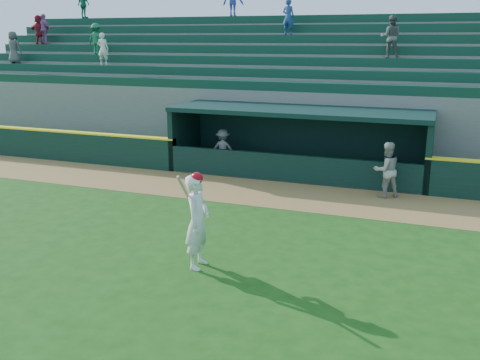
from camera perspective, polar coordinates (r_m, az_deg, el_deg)
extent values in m
plane|color=#184411|center=(13.15, -2.46, -7.17)|extent=(120.00, 120.00, 0.00)
cube|color=olive|center=(17.52, 3.78, -1.49)|extent=(40.00, 3.00, 0.01)
cube|color=black|center=(24.99, -23.00, 3.73)|extent=(15.50, 0.30, 1.20)
cube|color=yellow|center=(24.89, -23.14, 5.15)|extent=(15.50, 0.32, 0.06)
imported|color=#9B9B96|center=(17.55, 15.33, 1.04)|extent=(1.10, 1.04, 1.78)
imported|color=#989893|center=(20.84, -1.82, 3.34)|extent=(1.07, 0.73, 1.52)
cube|color=#63635E|center=(20.12, 6.09, 0.67)|extent=(9.00, 2.60, 0.04)
cube|color=black|center=(21.45, -5.83, 4.66)|extent=(0.20, 2.60, 2.30)
cube|color=black|center=(19.29, 19.54, 2.71)|extent=(0.20, 2.60, 2.30)
cube|color=black|center=(21.11, 7.07, 4.46)|extent=(9.40, 0.20, 2.30)
cube|color=black|center=(19.67, 6.28, 7.35)|extent=(9.40, 2.80, 0.16)
cube|color=black|center=(18.86, 5.20, 1.23)|extent=(9.00, 0.16, 1.00)
cube|color=brown|center=(20.82, 6.67, 1.80)|extent=(8.40, 0.45, 0.10)
cube|color=slate|center=(21.56, 7.43, 5.49)|extent=(34.00, 0.85, 2.91)
cube|color=#0F3828|center=(21.24, 7.50, 9.80)|extent=(34.00, 0.60, 0.36)
cube|color=slate|center=(22.35, 7.95, 6.39)|extent=(34.00, 0.85, 3.36)
cube|color=#0F3828|center=(22.03, 8.06, 11.13)|extent=(34.00, 0.60, 0.36)
cube|color=slate|center=(23.14, 8.44, 7.22)|extent=(34.00, 0.85, 3.81)
cube|color=#0F3828|center=(22.84, 8.58, 12.38)|extent=(34.00, 0.60, 0.36)
cube|color=slate|center=(23.94, 8.90, 8.00)|extent=(34.00, 0.85, 4.26)
cube|color=#0F3828|center=(23.66, 9.07, 13.53)|extent=(34.00, 0.60, 0.36)
cube|color=slate|center=(24.74, 9.33, 8.73)|extent=(34.00, 0.85, 4.71)
cube|color=#0F3828|center=(24.48, 9.53, 14.61)|extent=(34.00, 0.60, 0.36)
cube|color=slate|center=(25.55, 9.74, 9.41)|extent=(34.00, 0.85, 5.16)
cube|color=#0F3828|center=(25.32, 9.97, 15.61)|extent=(34.00, 0.60, 0.36)
cube|color=slate|center=(26.36, 10.12, 10.05)|extent=(34.00, 0.85, 5.61)
cube|color=#0F3828|center=(26.17, 10.38, 16.55)|extent=(34.00, 0.60, 0.36)
cube|color=slate|center=(26.92, 10.35, 10.14)|extent=(34.50, 0.30, 5.61)
imported|color=maroon|center=(30.44, -20.62, 14.79)|extent=(1.37, 0.46, 1.47)
imported|color=navy|center=(24.96, 5.18, 16.93)|extent=(0.62, 0.47, 1.54)
imported|color=#505050|center=(22.43, 15.78, 14.48)|extent=(0.84, 0.68, 1.62)
imported|color=#16653F|center=(27.29, -15.07, 14.33)|extent=(0.99, 0.64, 1.44)
imported|color=#A05D9F|center=(30.24, -20.15, 14.87)|extent=(0.93, 0.50, 1.50)
imported|color=silver|center=(26.07, -14.40, 13.39)|extent=(0.57, 0.41, 1.45)
imported|color=#484848|center=(29.32, -23.00, 12.90)|extent=(0.76, 0.50, 1.54)
imported|color=#1C7E57|center=(31.89, -16.34, 17.51)|extent=(0.90, 0.53, 1.44)
imported|color=silver|center=(11.76, -4.54, -4.45)|extent=(0.54, 0.79, 2.11)
sphere|color=#A90914|center=(11.47, -4.64, 0.19)|extent=(0.27, 0.27, 0.27)
cylinder|color=tan|center=(11.41, -5.90, -1.11)|extent=(0.17, 0.52, 0.76)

